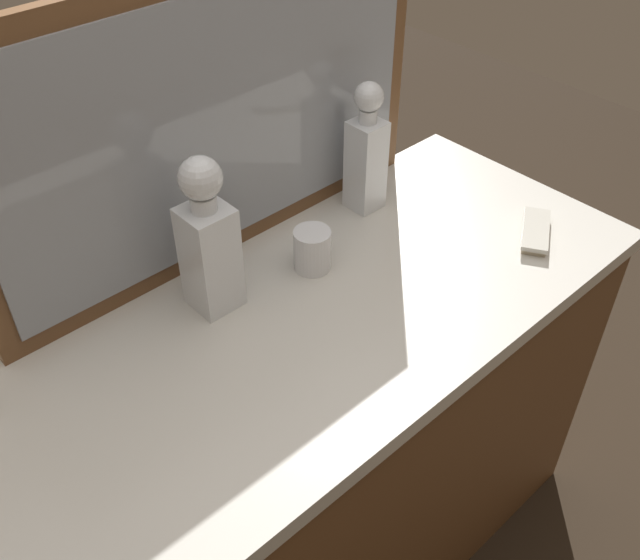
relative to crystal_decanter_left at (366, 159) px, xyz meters
The scene contains 7 objects.
ground_plane 1.08m from the crystal_decanter_left, 148.37° to the right, with size 6.00×6.00×0.00m, color #2D2319.
dresser 0.68m from the crystal_decanter_left, 148.37° to the right, with size 1.40×0.60×0.89m.
dresser_mirror 0.37m from the crystal_decanter_left, 164.87° to the left, with size 1.02×0.03×0.58m.
crystal_decanter_left is the anchor object (origin of this frame).
crystal_decanter_far_left 0.45m from the crystal_decanter_left, behind, with size 0.09×0.09×0.32m.
crystal_tumbler_front 0.27m from the crystal_decanter_left, 160.19° to the right, with size 0.08×0.08×0.09m.
silver_brush_left 0.40m from the crystal_decanter_left, 61.09° to the right, with size 0.16×0.13×0.02m.
Camera 1 is at (-0.69, -0.75, 1.83)m, focal length 40.46 mm.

